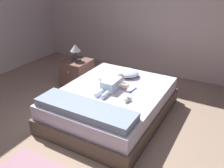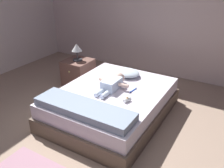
{
  "view_description": "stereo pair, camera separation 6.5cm",
  "coord_description": "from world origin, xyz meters",
  "px_view_note": "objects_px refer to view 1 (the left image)",
  "views": [
    {
      "loc": [
        1.34,
        -1.58,
        1.99
      ],
      "look_at": [
        -0.16,
        1.05,
        0.52
      ],
      "focal_mm": 38.31,
      "sensor_mm": 36.0,
      "label": 1
    },
    {
      "loc": [
        1.39,
        -1.55,
        1.99
      ],
      "look_at": [
        -0.16,
        1.05,
        0.52
      ],
      "focal_mm": 38.31,
      "sensor_mm": 36.0,
      "label": 2
    }
  ],
  "objects_px": {
    "bed": "(112,103)",
    "lamp": "(75,49)",
    "baby_bottle": "(128,99)",
    "toothbrush": "(134,90)",
    "pillow": "(126,73)",
    "nightstand": "(77,73)",
    "baby": "(113,83)"
  },
  "relations": [
    {
      "from": "bed",
      "to": "nightstand",
      "type": "xyz_separation_m",
      "value": [
        -1.08,
        0.59,
        0.04
      ]
    },
    {
      "from": "baby_bottle",
      "to": "lamp",
      "type": "bearing_deg",
      "value": 151.5
    },
    {
      "from": "lamp",
      "to": "baby_bottle",
      "type": "relative_size",
      "value": 2.5
    },
    {
      "from": "toothbrush",
      "to": "pillow",
      "type": "bearing_deg",
      "value": 129.19
    },
    {
      "from": "lamp",
      "to": "baby_bottle",
      "type": "height_order",
      "value": "lamp"
    },
    {
      "from": "bed",
      "to": "toothbrush",
      "type": "xyz_separation_m",
      "value": [
        0.27,
        0.16,
        0.22
      ]
    },
    {
      "from": "bed",
      "to": "toothbrush",
      "type": "height_order",
      "value": "toothbrush"
    },
    {
      "from": "nightstand",
      "to": "baby_bottle",
      "type": "distance_m",
      "value": 1.62
    },
    {
      "from": "toothbrush",
      "to": "lamp",
      "type": "relative_size",
      "value": 0.55
    },
    {
      "from": "toothbrush",
      "to": "baby_bottle",
      "type": "bearing_deg",
      "value": -78.53
    },
    {
      "from": "bed",
      "to": "baby_bottle",
      "type": "bearing_deg",
      "value": -27.75
    },
    {
      "from": "baby",
      "to": "nightstand",
      "type": "relative_size",
      "value": 1.28
    },
    {
      "from": "pillow",
      "to": "toothbrush",
      "type": "height_order",
      "value": "pillow"
    },
    {
      "from": "bed",
      "to": "pillow",
      "type": "bearing_deg",
      "value": 96.24
    },
    {
      "from": "nightstand",
      "to": "lamp",
      "type": "bearing_deg",
      "value": 90.0
    },
    {
      "from": "pillow",
      "to": "baby",
      "type": "relative_size",
      "value": 0.67
    },
    {
      "from": "pillow",
      "to": "lamp",
      "type": "distance_m",
      "value": 1.04
    },
    {
      "from": "bed",
      "to": "lamp",
      "type": "height_order",
      "value": "lamp"
    },
    {
      "from": "bed",
      "to": "toothbrush",
      "type": "relative_size",
      "value": 11.12
    },
    {
      "from": "bed",
      "to": "toothbrush",
      "type": "distance_m",
      "value": 0.38
    },
    {
      "from": "pillow",
      "to": "baby",
      "type": "bearing_deg",
      "value": -86.66
    },
    {
      "from": "toothbrush",
      "to": "nightstand",
      "type": "distance_m",
      "value": 1.43
    },
    {
      "from": "baby",
      "to": "lamp",
      "type": "bearing_deg",
      "value": 153.97
    },
    {
      "from": "nightstand",
      "to": "baby_bottle",
      "type": "height_order",
      "value": "baby_bottle"
    },
    {
      "from": "lamp",
      "to": "baby",
      "type": "bearing_deg",
      "value": -26.03
    },
    {
      "from": "pillow",
      "to": "baby",
      "type": "height_order",
      "value": "baby"
    },
    {
      "from": "nightstand",
      "to": "lamp",
      "type": "distance_m",
      "value": 0.45
    },
    {
      "from": "nightstand",
      "to": "baby_bottle",
      "type": "bearing_deg",
      "value": -28.49
    },
    {
      "from": "baby",
      "to": "lamp",
      "type": "xyz_separation_m",
      "value": [
        -1.05,
        0.51,
        0.2
      ]
    },
    {
      "from": "baby",
      "to": "baby_bottle",
      "type": "bearing_deg",
      "value": -34.94
    },
    {
      "from": "pillow",
      "to": "lamp",
      "type": "relative_size",
      "value": 1.41
    },
    {
      "from": "bed",
      "to": "baby",
      "type": "distance_m",
      "value": 0.3
    }
  ]
}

